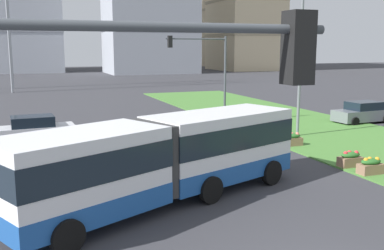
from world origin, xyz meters
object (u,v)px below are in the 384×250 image
articulated_bus (164,158)px  flower_planter_2 (371,166)px  traffic_light_far_right (206,64)px  flower_planter_3 (350,159)px  car_grey_wagon (362,113)px  car_white_van (35,130)px  streetlight_median (301,50)px  traffic_light_near_left (69,196)px  flower_planter_4 (292,139)px

articulated_bus → flower_planter_2: 9.53m
traffic_light_far_right → flower_planter_3: bearing=-81.9°
car_grey_wagon → car_white_van: same height
traffic_light_far_right → streetlight_median: streetlight_median is taller
traffic_light_far_right → traffic_light_near_left: bearing=-115.0°
flower_planter_4 → traffic_light_near_left: bearing=-128.9°
car_white_van → traffic_light_near_left: traffic_light_near_left is taller
articulated_bus → flower_planter_2: articulated_bus is taller
articulated_bus → flower_planter_4: bearing=33.7°
articulated_bus → flower_planter_3: 9.65m
articulated_bus → flower_planter_3: (9.45, 1.50, -1.23)m
flower_planter_3 → flower_planter_4: bearing=90.0°
flower_planter_3 → traffic_light_near_left: bearing=-138.6°
flower_planter_2 → flower_planter_3: bearing=90.0°
traffic_light_near_left → traffic_light_far_right: bearing=65.0°
traffic_light_far_right → car_grey_wagon: bearing=-15.1°
car_white_van → flower_planter_4: bearing=-24.9°
car_grey_wagon → flower_planter_2: bearing=-129.8°
flower_planter_2 → car_grey_wagon: bearing=50.2°
flower_planter_3 → articulated_bus: bearing=-171.0°
articulated_bus → streetlight_median: (11.35, 8.65, 3.70)m
articulated_bus → streetlight_median: 14.74m
car_grey_wagon → flower_planter_4: size_ratio=4.09×
flower_planter_2 → flower_planter_3: 1.31m
flower_planter_4 → traffic_light_near_left: traffic_light_near_left is taller
streetlight_median → car_grey_wagon: bearing=20.8°
flower_planter_3 → traffic_light_near_left: (-13.53, -11.94, 3.66)m
articulated_bus → flower_planter_4: articulated_bus is taller
flower_planter_2 → articulated_bus: bearing=-178.9°
flower_planter_3 → streetlight_median: (1.90, 7.15, 4.93)m
car_white_van → flower_planter_2: (13.51, -12.39, -0.33)m
flower_planter_2 → flower_planter_3: size_ratio=1.00×
flower_planter_2 → flower_planter_4: same height
car_white_van → flower_planter_4: 14.90m
car_grey_wagon → traffic_light_near_left: size_ratio=0.76×
flower_planter_2 → traffic_light_far_right: (-1.85, 14.37, 3.93)m
articulated_bus → traffic_light_near_left: traffic_light_near_left is taller
car_white_van → traffic_light_far_right: bearing=9.6°
articulated_bus → traffic_light_far_right: traffic_light_far_right is taller
car_white_van → flower_planter_4: car_white_van is taller
car_grey_wagon → flower_planter_2: car_grey_wagon is taller
car_white_van → flower_planter_2: car_white_van is taller
traffic_light_near_left → streetlight_median: (15.43, 19.09, 1.27)m
traffic_light_near_left → flower_planter_3: bearing=41.4°
car_white_van → traffic_light_far_right: traffic_light_far_right is taller
flower_planter_2 → streetlight_median: 9.97m
flower_planter_4 → car_white_van: bearing=155.1°
car_white_van → flower_planter_2: size_ratio=4.09×
traffic_light_far_right → flower_planter_4: bearing=-77.3°
articulated_bus → car_grey_wagon: bearing=31.3°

